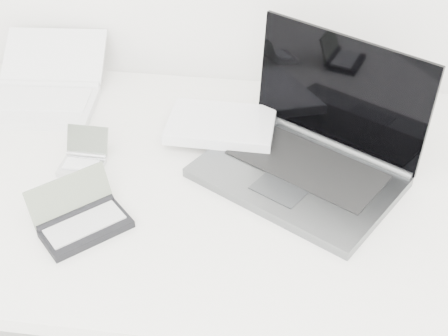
# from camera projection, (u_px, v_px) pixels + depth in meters

# --- Properties ---
(desk) EXTENTS (1.60, 0.80, 0.73)m
(desk) POSITION_uv_depth(u_px,v_px,m) (241.00, 197.00, 1.30)
(desk) COLOR white
(desk) RESTS_ON ground
(laptop_large) EXTENTS (0.54, 0.44, 0.26)m
(laptop_large) POSITION_uv_depth(u_px,v_px,m) (290.00, 146.00, 1.29)
(laptop_large) COLOR #585A5D
(laptop_large) RESTS_ON desk
(netbook_open_white) EXTENTS (0.28, 0.33, 0.10)m
(netbook_open_white) POSITION_uv_depth(u_px,v_px,m) (45.00, 91.00, 1.50)
(netbook_open_white) COLOR white
(netbook_open_white) RESTS_ON desk
(pda_silver) EXTENTS (0.09, 0.10, 0.07)m
(pda_silver) POSITION_uv_depth(u_px,v_px,m) (84.00, 159.00, 1.30)
(pda_silver) COLOR silver
(pda_silver) RESTS_ON desk
(palmtop_charcoal) EXTENTS (0.19, 0.19, 0.08)m
(palmtop_charcoal) POSITION_uv_depth(u_px,v_px,m) (82.00, 220.00, 1.15)
(palmtop_charcoal) COLOR black
(palmtop_charcoal) RESTS_ON desk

